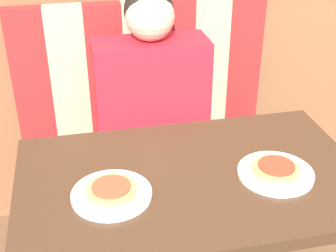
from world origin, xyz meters
TOP-DOWN VIEW (x-y plane):
  - booth_seat at (0.00, 0.61)m, footprint 1.07×0.54m
  - booth_backrest at (-0.00, 0.85)m, footprint 1.07×0.06m
  - dining_table at (0.00, 0.00)m, footprint 0.94×0.58m
  - person at (0.00, 0.61)m, footprint 0.43×0.21m
  - plate_left at (-0.22, -0.05)m, footprint 0.21×0.21m
  - plate_right at (0.22, -0.05)m, footprint 0.21×0.21m
  - pizza_left at (-0.22, -0.05)m, footprint 0.13×0.13m
  - pizza_right at (0.22, -0.05)m, footprint 0.13×0.13m

SIDE VIEW (x-z plane):
  - booth_seat at x=0.00m, z-range 0.00..0.43m
  - dining_table at x=0.00m, z-range 0.26..1.03m
  - booth_backrest at x=0.00m, z-range 0.43..1.03m
  - person at x=0.00m, z-range 0.41..1.12m
  - plate_left at x=-0.22m, z-range 0.77..0.78m
  - plate_right at x=0.22m, z-range 0.77..0.78m
  - pizza_left at x=-0.22m, z-range 0.78..0.80m
  - pizza_right at x=0.22m, z-range 0.78..0.80m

